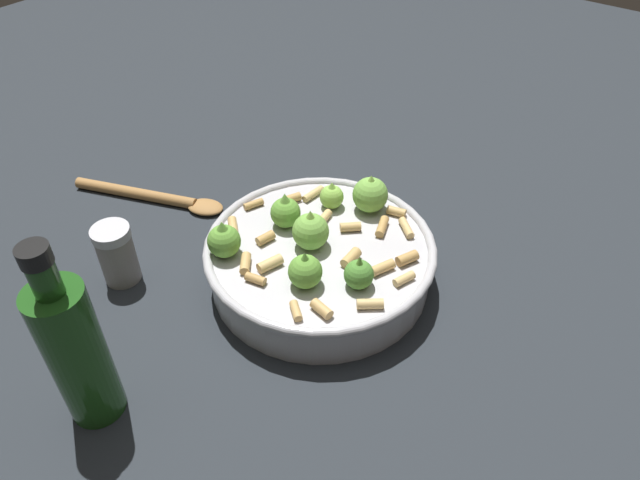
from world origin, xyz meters
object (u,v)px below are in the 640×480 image
object	(u,v)px
pepper_shaker	(117,254)
olive_oil_bottle	(76,351)
cooking_pan	(320,257)
wooden_spoon	(157,197)

from	to	relation	value
pepper_shaker	olive_oil_bottle	world-z (taller)	olive_oil_bottle
cooking_pan	olive_oil_bottle	world-z (taller)	olive_oil_bottle
pepper_shaker	wooden_spoon	world-z (taller)	pepper_shaker
pepper_shaker	wooden_spoon	size ratio (longest dim) A/B	0.35
pepper_shaker	wooden_spoon	bearing A→B (deg)	-56.26
olive_oil_bottle	wooden_spoon	size ratio (longest dim) A/B	0.96
wooden_spoon	olive_oil_bottle	bearing A→B (deg)	129.35
cooking_pan	olive_oil_bottle	xyz separation A→B (m)	(0.07, 0.28, 0.05)
pepper_shaker	olive_oil_bottle	size ratio (longest dim) A/B	0.37
cooking_pan	pepper_shaker	size ratio (longest dim) A/B	3.52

